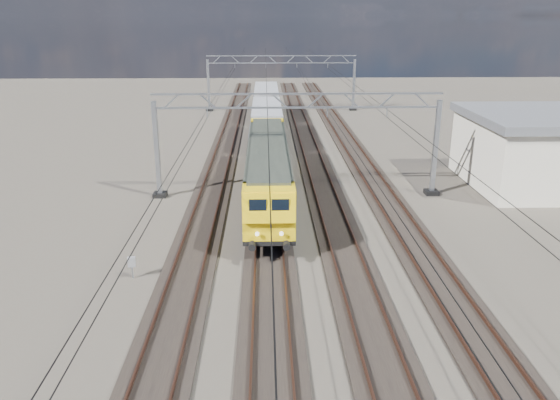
{
  "coord_description": "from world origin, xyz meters",
  "views": [
    {
      "loc": [
        -2.15,
        -32.21,
        11.94
      ],
      "look_at": [
        -1.38,
        -4.06,
        2.4
      ],
      "focal_mm": 35.0,
      "sensor_mm": 36.0,
      "label": 1
    }
  ],
  "objects_px": {
    "hopper_wagon_lead": "(267,121)",
    "hopper_wagon_mid": "(266,99)",
    "catenary_gantry_far": "(281,81)",
    "catenary_gantry_mid": "(297,141)",
    "trackside_cabinet": "(132,263)",
    "locomotive": "(268,168)"
  },
  "relations": [
    {
      "from": "catenary_gantry_far",
      "to": "hopper_wagon_mid",
      "type": "bearing_deg",
      "value": -110.99
    },
    {
      "from": "locomotive",
      "to": "hopper_wagon_lead",
      "type": "xyz_separation_m",
      "value": [
        -0.0,
        17.7,
        -0.09
      ]
    },
    {
      "from": "hopper_wagon_lead",
      "to": "hopper_wagon_mid",
      "type": "relative_size",
      "value": 1.0
    },
    {
      "from": "hopper_wagon_mid",
      "to": "hopper_wagon_lead",
      "type": "bearing_deg",
      "value": -90.0
    },
    {
      "from": "locomotive",
      "to": "trackside_cabinet",
      "type": "distance_m",
      "value": 13.2
    },
    {
      "from": "hopper_wagon_mid",
      "to": "trackside_cabinet",
      "type": "height_order",
      "value": "hopper_wagon_mid"
    },
    {
      "from": "locomotive",
      "to": "hopper_wagon_mid",
      "type": "height_order",
      "value": "locomotive"
    },
    {
      "from": "catenary_gantry_mid",
      "to": "catenary_gantry_far",
      "type": "xyz_separation_m",
      "value": [
        0.0,
        36.0,
        0.0
      ]
    },
    {
      "from": "hopper_wagon_lead",
      "to": "hopper_wagon_mid",
      "type": "xyz_separation_m",
      "value": [
        0.0,
        14.2,
        0.0
      ]
    },
    {
      "from": "locomotive",
      "to": "hopper_wagon_lead",
      "type": "relative_size",
      "value": 1.62
    },
    {
      "from": "catenary_gantry_mid",
      "to": "catenary_gantry_far",
      "type": "height_order",
      "value": "same"
    },
    {
      "from": "catenary_gantry_mid",
      "to": "catenary_gantry_far",
      "type": "distance_m",
      "value": 36.0
    },
    {
      "from": "locomotive",
      "to": "trackside_cabinet",
      "type": "height_order",
      "value": "locomotive"
    },
    {
      "from": "locomotive",
      "to": "hopper_wagon_mid",
      "type": "distance_m",
      "value": 31.9
    },
    {
      "from": "catenary_gantry_mid",
      "to": "locomotive",
      "type": "bearing_deg",
      "value": -151.0
    },
    {
      "from": "catenary_gantry_mid",
      "to": "catenary_gantry_far",
      "type": "bearing_deg",
      "value": 90.0
    },
    {
      "from": "hopper_wagon_mid",
      "to": "trackside_cabinet",
      "type": "distance_m",
      "value": 43.76
    },
    {
      "from": "hopper_wagon_mid",
      "to": "locomotive",
      "type": "bearing_deg",
      "value": -90.0
    },
    {
      "from": "catenary_gantry_mid",
      "to": "locomotive",
      "type": "relative_size",
      "value": 0.94
    },
    {
      "from": "catenary_gantry_far",
      "to": "hopper_wagon_mid",
      "type": "distance_m",
      "value": 5.83
    },
    {
      "from": "catenary_gantry_far",
      "to": "hopper_wagon_lead",
      "type": "relative_size",
      "value": 1.53
    },
    {
      "from": "hopper_wagon_lead",
      "to": "trackside_cabinet",
      "type": "height_order",
      "value": "hopper_wagon_lead"
    }
  ]
}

